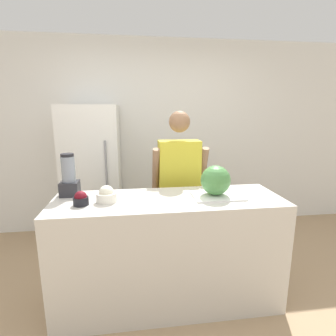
# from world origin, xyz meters

# --- Properties ---
(ground_plane) EXTENTS (14.00, 14.00, 0.00)m
(ground_plane) POSITION_xyz_m (0.00, 0.00, 0.00)
(ground_plane) COLOR tan
(wall_back) EXTENTS (8.00, 0.06, 2.60)m
(wall_back) POSITION_xyz_m (0.00, 1.95, 1.30)
(wall_back) COLOR white
(wall_back) RESTS_ON ground_plane
(counter_island) EXTENTS (1.89, 0.62, 0.96)m
(counter_island) POSITION_xyz_m (0.00, 0.31, 0.48)
(counter_island) COLOR beige
(counter_island) RESTS_ON ground_plane
(refrigerator) EXTENTS (0.67, 0.68, 1.73)m
(refrigerator) POSITION_xyz_m (-0.79, 1.57, 0.86)
(refrigerator) COLOR white
(refrigerator) RESTS_ON ground_plane
(person) EXTENTS (0.57, 0.27, 1.66)m
(person) POSITION_xyz_m (0.19, 0.92, 0.85)
(person) COLOR #333338
(person) RESTS_ON ground_plane
(cutting_board) EXTENTS (0.41, 0.29, 0.01)m
(cutting_board) POSITION_xyz_m (0.41, 0.30, 0.96)
(cutting_board) COLOR white
(cutting_board) RESTS_ON counter_island
(watermelon) EXTENTS (0.25, 0.25, 0.25)m
(watermelon) POSITION_xyz_m (0.40, 0.32, 1.09)
(watermelon) COLOR #4C8C47
(watermelon) RESTS_ON cutting_board
(bowl_cherries) EXTENTS (0.12, 0.12, 0.11)m
(bowl_cherries) POSITION_xyz_m (-0.68, 0.25, 1.00)
(bowl_cherries) COLOR black
(bowl_cherries) RESTS_ON counter_island
(bowl_cream) EXTENTS (0.16, 0.16, 0.13)m
(bowl_cream) POSITION_xyz_m (-0.50, 0.30, 1.01)
(bowl_cream) COLOR white
(bowl_cream) RESTS_ON counter_island
(blender) EXTENTS (0.15, 0.15, 0.36)m
(blender) POSITION_xyz_m (-0.82, 0.51, 1.11)
(blender) COLOR #28282D
(blender) RESTS_ON counter_island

